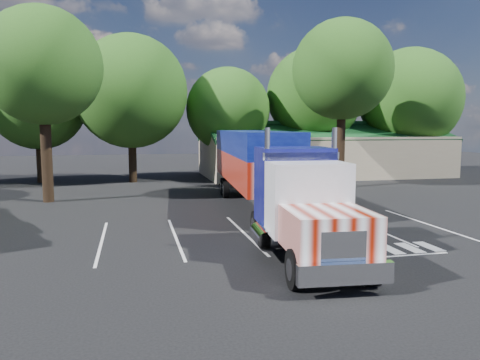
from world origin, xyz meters
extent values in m
plane|color=black|center=(0.00, 0.00, 0.00)|extent=(120.00, 120.00, 0.00)
cube|color=tan|center=(14.00, 18.00, 2.00)|extent=(24.00, 11.00, 4.00)
cube|color=#12411E|center=(14.00, 15.60, 4.50)|extent=(24.20, 6.25, 2.10)
cube|color=#12411E|center=(14.00, 20.40, 4.50)|extent=(24.20, 6.25, 2.10)
cube|color=tan|center=(6.00, 12.30, 1.40)|extent=(5.00, 2.50, 2.80)
cube|color=#12411E|center=(6.00, 11.00, 2.90)|extent=(5.40, 3.19, 0.80)
cylinder|color=black|center=(-13.00, 17.80, 2.00)|extent=(0.70, 0.70, 4.00)
sphere|color=#204D16|center=(-13.00, 17.80, 7.15)|extent=(8.40, 8.40, 8.40)
cylinder|color=black|center=(-5.00, 16.20, 2.15)|extent=(0.70, 0.70, 4.30)
sphere|color=#204D16|center=(-5.00, 16.20, 8.05)|extent=(10.00, 10.00, 10.00)
cylinder|color=black|center=(4.00, 17.50, 1.80)|extent=(0.70, 0.70, 3.60)
sphere|color=#204D16|center=(4.00, 17.50, 6.60)|extent=(8.00, 8.00, 8.00)
cylinder|color=black|center=(13.00, 18.00, 2.25)|extent=(0.70, 0.70, 4.50)
sphere|color=#204D16|center=(13.00, 18.00, 8.10)|extent=(9.60, 9.60, 9.60)
cylinder|color=black|center=(23.00, 16.80, 1.95)|extent=(0.70, 0.70, 3.90)
sphere|color=#204D16|center=(23.00, 16.80, 7.80)|extent=(10.40, 10.40, 10.40)
cylinder|color=black|center=(-10.50, 6.00, 3.00)|extent=(0.70, 0.70, 6.00)
sphere|color=#204D16|center=(-10.50, 6.00, 8.85)|extent=(7.60, 7.60, 7.60)
cylinder|color=black|center=(11.50, 8.50, 3.25)|extent=(0.70, 0.70, 6.50)
sphere|color=#204D16|center=(11.50, 8.50, 9.50)|extent=(8.00, 8.00, 8.00)
cube|color=black|center=(1.23, -10.41, 0.86)|extent=(1.79, 8.07, 0.29)
cube|color=white|center=(0.88, -14.68, 0.74)|extent=(2.87, 0.52, 0.63)
cube|color=white|center=(0.89, -14.46, 1.43)|extent=(1.38, 0.25, 1.03)
cube|color=white|center=(1.00, -13.14, 1.66)|extent=(2.85, 2.95, 1.32)
cube|color=silver|center=(1.19, -10.86, 2.34)|extent=(3.00, 2.06, 2.63)
cube|color=black|center=(1.13, -11.61, 2.92)|extent=(2.63, 0.31, 1.14)
cube|color=white|center=(1.27, -9.90, 3.83)|extent=(2.97, 0.36, 0.29)
cube|color=#0B0D52|center=(1.36, -8.81, 2.57)|extent=(3.04, 2.51, 3.09)
cylinder|color=white|center=(-0.04, -9.73, 2.97)|extent=(0.22, 0.22, 3.89)
cylinder|color=white|center=(2.58, -9.95, 2.97)|extent=(0.22, 0.22, 3.89)
cylinder|color=white|center=(-0.30, -10.17, 0.86)|extent=(0.90, 1.89, 0.75)
cylinder|color=white|center=(2.77, -10.42, 0.86)|extent=(0.90, 1.89, 0.75)
cube|color=silver|center=(2.17, 1.10, 2.46)|extent=(4.16, 14.83, 1.72)
cube|color=#0A1261|center=(2.17, 1.10, 4.00)|extent=(4.16, 14.83, 1.37)
cube|color=black|center=(2.56, 5.89, 0.97)|extent=(1.70, 4.10, 0.40)
cube|color=black|center=(0.87, -4.99, 0.80)|extent=(0.15, 0.15, 1.60)
cube|color=black|center=(2.46, -5.12, 0.80)|extent=(0.15, 0.15, 1.60)
cube|color=white|center=(2.78, 8.51, 0.51)|extent=(2.75, 0.36, 0.14)
cylinder|color=black|center=(-0.24, -13.62, 0.63)|extent=(0.50, 1.29, 1.26)
cylinder|color=black|center=(2.15, -13.81, 0.63)|extent=(0.50, 1.29, 1.26)
cylinder|color=black|center=(0.19, -8.37, 0.63)|extent=(0.50, 1.29, 1.26)
cylinder|color=black|center=(2.58, -8.57, 0.63)|extent=(0.50, 1.29, 1.26)
cylinder|color=black|center=(0.29, -7.12, 0.63)|extent=(0.50, 1.29, 1.26)
cylinder|color=black|center=(2.68, -7.32, 0.63)|extent=(0.50, 1.29, 1.26)
cylinder|color=black|center=(1.29, 5.08, 0.63)|extent=(0.50, 1.29, 1.26)
cylinder|color=black|center=(3.68, 4.88, 0.63)|extent=(0.50, 1.29, 1.26)
cylinder|color=black|center=(1.40, 6.44, 0.63)|extent=(0.50, 1.29, 1.26)
cylinder|color=black|center=(3.80, 6.25, 0.63)|extent=(0.50, 1.29, 1.26)
imported|color=black|center=(4.50, -6.00, 0.81)|extent=(0.61, 0.70, 1.62)
imported|color=black|center=(5.50, 3.17, 0.44)|extent=(1.27, 1.77, 0.88)
imported|color=#B8BCC0|center=(9.02, 11.27, 0.61)|extent=(3.82, 1.68, 1.22)
camera|label=1|loc=(-5.00, -26.70, 4.94)|focal=35.00mm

